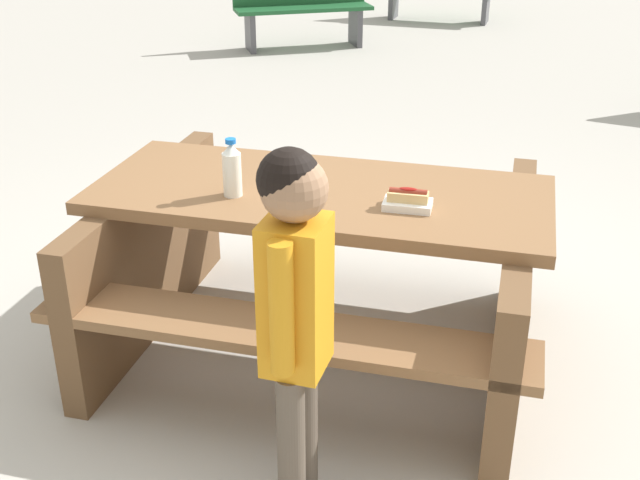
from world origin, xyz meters
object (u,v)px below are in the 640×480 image
at_px(soda_bottle, 232,170).
at_px(hotdog_tray, 408,201).
at_px(child_in_coat, 295,298).
at_px(park_bench_mid, 302,6).
at_px(picnic_table, 320,258).

relative_size(soda_bottle, hotdog_tray, 1.14).
bearing_deg(soda_bottle, hotdog_tray, 15.04).
xyz_separation_m(soda_bottle, hotdog_tray, (0.65, 0.18, -0.07)).
xyz_separation_m(child_in_coat, park_bench_mid, (-3.21, 6.28, -0.35)).
height_order(hotdog_tray, child_in_coat, child_in_coat).
distance_m(hotdog_tray, park_bench_mid, 6.34).
height_order(soda_bottle, park_bench_mid, soda_bottle).
height_order(picnic_table, park_bench_mid, park_bench_mid).
relative_size(child_in_coat, park_bench_mid, 0.89).
bearing_deg(hotdog_tray, soda_bottle, -164.96).
relative_size(hotdog_tray, park_bench_mid, 0.14).
xyz_separation_m(hotdog_tray, park_bench_mid, (-3.24, 5.43, -0.33)).
xyz_separation_m(picnic_table, park_bench_mid, (-2.86, 5.40, 0.00)).
distance_m(soda_bottle, hotdog_tray, 0.68).
relative_size(picnic_table, hotdog_tray, 10.20).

